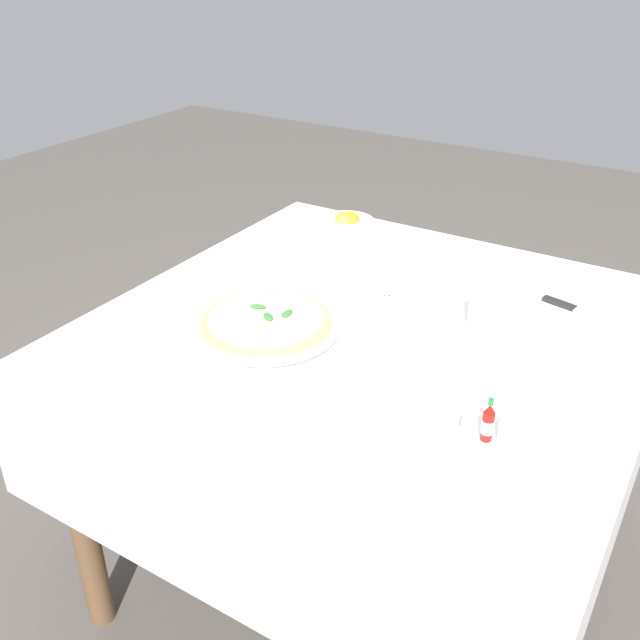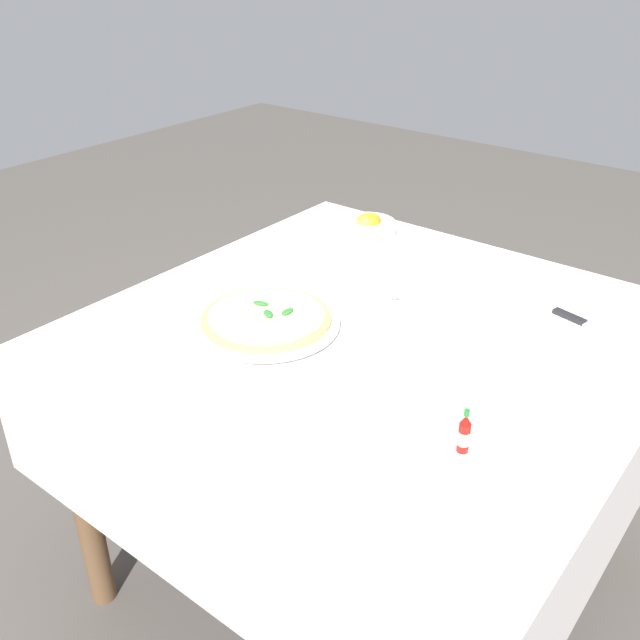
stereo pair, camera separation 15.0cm
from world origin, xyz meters
TOP-DOWN VIEW (x-y plane):
  - ground_plane at (0.00, 0.00)m, footprint 8.00×8.00m
  - dining_table at (0.00, 0.00)m, footprint 1.13×1.13m
  - pizza_plate at (-0.18, -0.14)m, footprint 0.31×0.31m
  - pizza at (-0.18, -0.14)m, footprint 0.28×0.28m
  - coffee_cup_right_edge at (0.13, -0.08)m, footprint 0.13×0.13m
  - coffee_cup_near_right at (-0.00, 0.16)m, footprint 0.13×0.13m
  - water_glass_far_right at (0.21, 0.10)m, footprint 0.07×0.07m
  - napkin_folded at (0.37, 0.25)m, footprint 0.24×0.17m
  - dinner_knife at (0.37, 0.25)m, footprint 0.19×0.06m
  - citrus_bowl at (-0.30, 0.41)m, footprint 0.15×0.15m
  - hot_sauce_bottle at (0.34, -0.24)m, footprint 0.02×0.02m
  - salt_shaker at (0.37, -0.23)m, footprint 0.03×0.03m
  - pepper_shaker at (0.31, -0.25)m, footprint 0.03×0.03m
  - menu_card at (-0.24, 0.27)m, footprint 0.07×0.06m

SIDE VIEW (x-z plane):
  - ground_plane at x=0.00m, z-range 0.00..0.00m
  - dining_table at x=0.00m, z-range 0.24..0.98m
  - napkin_folded at x=0.37m, z-range 0.74..0.76m
  - pizza_plate at x=-0.18m, z-range 0.74..0.76m
  - dinner_knife at x=0.37m, z-range 0.76..0.77m
  - pizza at x=-0.18m, z-range 0.75..0.77m
  - salt_shaker at x=0.37m, z-range 0.73..0.79m
  - pepper_shaker at x=0.31m, z-range 0.73..0.79m
  - coffee_cup_right_edge at x=0.13m, z-range 0.73..0.79m
  - coffee_cup_near_right at x=0.00m, z-range 0.73..0.80m
  - citrus_bowl at x=-0.30m, z-range 0.73..0.80m
  - menu_card at x=-0.24m, z-range 0.74..0.80m
  - hot_sauce_bottle at x=0.34m, z-range 0.73..0.81m
  - water_glass_far_right at x=0.21m, z-range 0.73..0.84m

